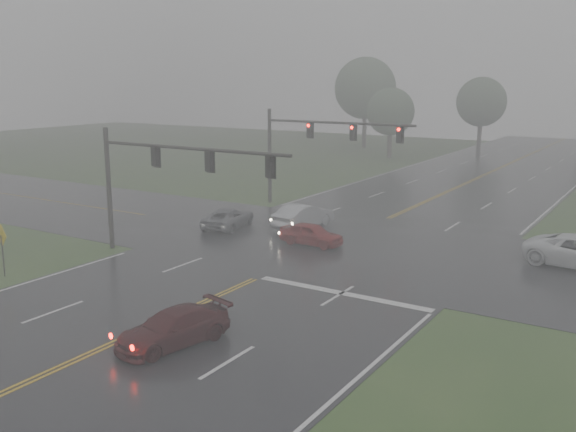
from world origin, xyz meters
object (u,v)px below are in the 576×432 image
Objects in this scene: sedan_red at (311,245)px; signal_gantry_far at (310,140)px; signal_gantry_near at (157,169)px; car_grey at (229,228)px; sedan_maroon at (174,345)px; sedan_silver at (303,228)px.

signal_gantry_far is at bearing 31.17° from sedan_red.
car_grey is at bearing 98.84° from signal_gantry_near.
sedan_maroon is 0.97× the size of car_grey.
signal_gantry_near is 16.16m from signal_gantry_far.
car_grey is at bearing 134.67° from sedan_maroon.
sedan_silver reaches higher than car_grey.
signal_gantry_near is (-2.93, -10.08, 4.78)m from sedan_silver.
sedan_maroon is 0.37× the size of signal_gantry_far.
signal_gantry_far reaches higher than signal_gantry_near.
sedan_maroon is 0.36× the size of signal_gantry_near.
sedan_silver is (-5.50, 18.43, 0.00)m from sedan_maroon.
sedan_silver is at bearing 120.13° from sedan_maroon.
sedan_silver is at bearing 37.32° from sedan_red.
sedan_silver is 0.40× the size of signal_gantry_far.
sedan_red is at bearing 133.73° from sedan_silver.
car_grey is at bearing 39.03° from sedan_silver.
sedan_maroon is 26.44m from signal_gantry_far.
signal_gantry_far reaches higher than sedan_silver.
sedan_red is at bearing 159.77° from car_grey.
sedan_red is 0.32× the size of signal_gantry_far.
signal_gantry_far is (-5.67, 9.61, 5.02)m from sedan_red.
sedan_maroon is at bearing -168.48° from sedan_red.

